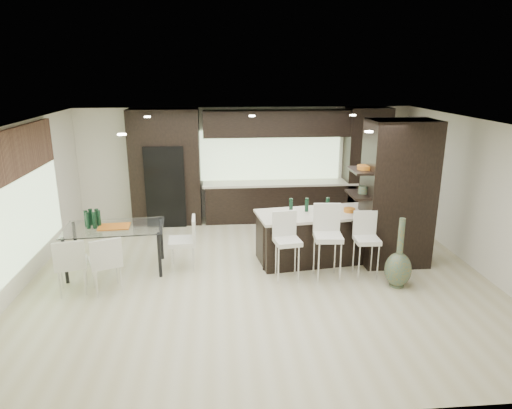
{
  "coord_description": "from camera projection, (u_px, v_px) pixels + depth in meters",
  "views": [
    {
      "loc": [
        -0.69,
        -7.44,
        3.53
      ],
      "look_at": [
        0.0,
        0.6,
        1.15
      ],
      "focal_mm": 32.0,
      "sensor_mm": 36.0,
      "label": 1
    }
  ],
  "objects": [
    {
      "name": "ground",
      "position": [
        259.0,
        275.0,
        8.17
      ],
      "size": [
        8.0,
        8.0,
        0.0
      ],
      "primitive_type": "plane",
      "color": "beige",
      "rests_on": "ground"
    },
    {
      "name": "back_wall",
      "position": [
        246.0,
        163.0,
        11.13
      ],
      "size": [
        8.0,
        0.02,
        2.7
      ],
      "primitive_type": "cube",
      "color": "white",
      "rests_on": "ground"
    },
    {
      "name": "left_wall",
      "position": [
        16.0,
        209.0,
        7.46
      ],
      "size": [
        0.02,
        7.0,
        2.7
      ],
      "primitive_type": "cube",
      "color": "white",
      "rests_on": "ground"
    },
    {
      "name": "right_wall",
      "position": [
        482.0,
        198.0,
        8.12
      ],
      "size": [
        0.02,
        7.0,
        2.7
      ],
      "primitive_type": "cube",
      "color": "white",
      "rests_on": "ground"
    },
    {
      "name": "ceiling",
      "position": [
        259.0,
        124.0,
        7.41
      ],
      "size": [
        8.0,
        7.0,
        0.02
      ],
      "primitive_type": "cube",
      "color": "white",
      "rests_on": "ground"
    },
    {
      "name": "window_left",
      "position": [
        23.0,
        206.0,
        7.65
      ],
      "size": [
        0.04,
        3.2,
        1.9
      ],
      "primitive_type": "cube",
      "color": "#B2D199",
      "rests_on": "left_wall"
    },
    {
      "name": "window_back",
      "position": [
        270.0,
        155.0,
        11.09
      ],
      "size": [
        3.4,
        0.04,
        1.2
      ],
      "primitive_type": "cube",
      "color": "#B2D199",
      "rests_on": "back_wall"
    },
    {
      "name": "stone_accent",
      "position": [
        17.0,
        152.0,
        7.4
      ],
      "size": [
        0.08,
        3.0,
        0.8
      ],
      "primitive_type": "cube",
      "color": "brown",
      "rests_on": "left_wall"
    },
    {
      "name": "ceiling_spots",
      "position": [
        258.0,
        123.0,
        7.65
      ],
      "size": [
        4.0,
        3.0,
        0.02
      ],
      "primitive_type": "cube",
      "color": "white",
      "rests_on": "ceiling"
    },
    {
      "name": "back_cabinetry",
      "position": [
        268.0,
        166.0,
        10.86
      ],
      "size": [
        6.8,
        0.68,
        2.7
      ],
      "primitive_type": "cube",
      "color": "black",
      "rests_on": "ground"
    },
    {
      "name": "refrigerator",
      "position": [
        166.0,
        184.0,
        10.72
      ],
      "size": [
        0.9,
        0.68,
        1.9
      ],
      "primitive_type": "cube",
      "color": "black",
      "rests_on": "ground"
    },
    {
      "name": "partition_column",
      "position": [
        398.0,
        194.0,
        8.38
      ],
      "size": [
        1.2,
        0.8,
        2.7
      ],
      "primitive_type": "cube",
      "color": "black",
      "rests_on": "ground"
    },
    {
      "name": "kitchen_island",
      "position": [
        317.0,
        236.0,
        8.73
      ],
      "size": [
        2.4,
        1.28,
        0.95
      ],
      "primitive_type": "cube",
      "rotation": [
        0.0,
        0.0,
        0.13
      ],
      "color": "black",
      "rests_on": "ground"
    },
    {
      "name": "stool_left",
      "position": [
        287.0,
        253.0,
        7.9
      ],
      "size": [
        0.49,
        0.49,
        0.97
      ],
      "primitive_type": "cube",
      "rotation": [
        0.0,
        0.0,
        0.15
      ],
      "color": "silver",
      "rests_on": "ground"
    },
    {
      "name": "stool_mid",
      "position": [
        327.0,
        250.0,
        7.92
      ],
      "size": [
        0.5,
        0.5,
        1.06
      ],
      "primitive_type": "cube",
      "rotation": [
        0.0,
        0.0,
        -0.08
      ],
      "color": "silver",
      "rests_on": "ground"
    },
    {
      "name": "stool_right",
      "position": [
        366.0,
        251.0,
        8.02
      ],
      "size": [
        0.43,
        0.43,
        0.94
      ],
      "primitive_type": "cube",
      "rotation": [
        0.0,
        0.0,
        -0.03
      ],
      "color": "silver",
      "rests_on": "ground"
    },
    {
      "name": "bench",
      "position": [
        292.0,
        246.0,
        8.9
      ],
      "size": [
        1.26,
        0.71,
        0.46
      ],
      "primitive_type": "cube",
      "rotation": [
        0.0,
        0.0,
        0.23
      ],
      "color": "black",
      "rests_on": "ground"
    },
    {
      "name": "floor_vase",
      "position": [
        399.0,
        253.0,
        7.6
      ],
      "size": [
        0.52,
        0.52,
        1.21
      ],
      "primitive_type": null,
      "rotation": [
        0.0,
        0.0,
        0.18
      ],
      "color": "#4A593F",
      "rests_on": "ground"
    },
    {
      "name": "dining_table",
      "position": [
        116.0,
        249.0,
        8.27
      ],
      "size": [
        1.81,
        1.1,
        0.84
      ],
      "primitive_type": "cube",
      "rotation": [
        0.0,
        0.0,
        0.07
      ],
      "color": "white",
      "rests_on": "ground"
    },
    {
      "name": "chair_near",
      "position": [
        106.0,
        265.0,
        7.48
      ],
      "size": [
        0.64,
        0.64,
        0.91
      ],
      "primitive_type": "cube",
      "rotation": [
        0.0,
        0.0,
        0.37
      ],
      "color": "silver",
      "rests_on": "ground"
    },
    {
      "name": "chair_far",
      "position": [
        72.0,
        267.0,
        7.45
      ],
      "size": [
        0.58,
        0.58,
        0.89
      ],
      "primitive_type": "cube",
      "rotation": [
        0.0,
        0.0,
        0.23
      ],
      "color": "silver",
      "rests_on": "ground"
    },
    {
      "name": "chair_end",
      "position": [
        182.0,
        245.0,
        8.36
      ],
      "size": [
        0.5,
        0.5,
        0.9
      ],
      "primitive_type": "cube",
      "rotation": [
        0.0,
        0.0,
        1.6
      ],
      "color": "silver",
      "rests_on": "ground"
    }
  ]
}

